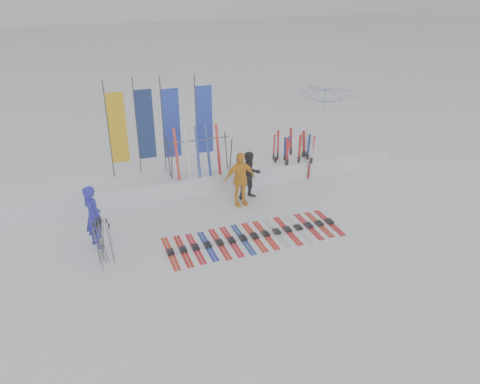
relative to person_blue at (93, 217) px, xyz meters
name	(u,v)px	position (x,y,z in m)	size (l,w,h in m)	color
ground	(254,251)	(3.89, -1.74, -0.89)	(120.00, 120.00, 0.00)	white
snow_bank	(205,176)	(3.89, 2.86, -0.59)	(14.00, 1.60, 0.60)	white
person_blue	(93,217)	(0.00, 0.00, 0.00)	(0.65, 0.43, 1.78)	#1E20B3
person_black	(250,175)	(4.97, 1.30, -0.10)	(0.77, 0.60, 1.59)	black
person_yellow	(240,179)	(4.50, 0.96, -0.01)	(1.03, 0.43, 1.76)	#FCA710
tent_canopy	(324,124)	(8.84, 3.44, 0.59)	(3.23, 3.29, 2.96)	white
ski_row	(254,236)	(4.17, -1.09, -0.86)	(4.97, 1.70, 0.07)	red
pole_cluster	(102,241)	(0.11, -0.87, -0.29)	(0.44, 0.79, 1.26)	#595B60
feather_flags	(160,124)	(2.50, 3.11, 1.35)	(3.42, 0.21, 3.20)	#383A3F
ski_rack	(200,152)	(3.64, 2.46, 0.49)	(2.04, 0.80, 1.23)	#383A3F
upright_skis	(295,155)	(7.14, 2.44, -0.10)	(1.43, 1.11, 1.68)	red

